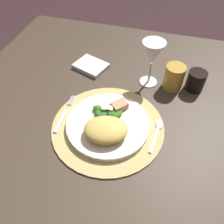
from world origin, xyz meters
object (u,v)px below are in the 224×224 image
object	(u,v)px
fork	(64,115)
wine_glass	(153,54)
amber_tumbler	(174,77)
dark_tumbler	(196,81)
napkin	(91,66)
dinner_plate	(108,124)
spoon	(158,130)
dining_table	(117,125)

from	to	relation	value
fork	wine_glass	size ratio (longest dim) A/B	0.96
amber_tumbler	dark_tumbler	xyz separation A→B (m)	(0.08, 0.01, -0.01)
napkin	wine_glass	xyz separation A→B (m)	(0.25, -0.03, 0.12)
dinner_plate	spoon	size ratio (longest dim) A/B	1.97
dinner_plate	napkin	xyz separation A→B (m)	(-0.16, 0.28, -0.01)
spoon	napkin	world-z (taller)	napkin
fork	spoon	size ratio (longest dim) A/B	1.25
dining_table	napkin	world-z (taller)	napkin
amber_tumbler	dark_tumbler	world-z (taller)	amber_tumbler
spoon	dark_tumbler	xyz separation A→B (m)	(0.10, 0.24, 0.03)
napkin	wine_glass	size ratio (longest dim) A/B	0.72
dinner_plate	dark_tumbler	distance (m)	0.38
dinner_plate	dining_table	bearing A→B (deg)	85.91
spoon	wine_glass	size ratio (longest dim) A/B	0.77
dinner_plate	dark_tumbler	size ratio (longest dim) A/B	3.53
dining_table	amber_tumbler	bearing A→B (deg)	41.07
dinner_plate	napkin	bearing A→B (deg)	118.94
fork	amber_tumbler	size ratio (longest dim) A/B	1.78
napkin	amber_tumbler	xyz separation A→B (m)	(0.34, -0.03, 0.04)
dinner_plate	spoon	distance (m)	0.16
dinner_plate	fork	world-z (taller)	dinner_plate
fork	dining_table	bearing A→B (deg)	31.33
dinner_plate	wine_glass	bearing A→B (deg)	70.63
dinner_plate	fork	size ratio (longest dim) A/B	1.58
dinner_plate	amber_tumbler	distance (m)	0.31
fork	napkin	bearing A→B (deg)	90.11
spoon	napkin	bearing A→B (deg)	140.72
fork	napkin	size ratio (longest dim) A/B	1.33
spoon	amber_tumbler	distance (m)	0.23
dining_table	amber_tumbler	xyz separation A→B (m)	(0.17, 0.15, 0.16)
dark_tumbler	amber_tumbler	bearing A→B (deg)	-170.00
dining_table	spoon	xyz separation A→B (m)	(0.15, -0.08, 0.12)
dinner_plate	wine_glass	distance (m)	0.30
fork	spoon	bearing A→B (deg)	4.12
dinner_plate	amber_tumbler	size ratio (longest dim) A/B	2.82
dining_table	fork	world-z (taller)	fork
dining_table	dark_tumbler	world-z (taller)	dark_tumbler
napkin	spoon	bearing A→B (deg)	-39.28
amber_tumbler	wine_glass	bearing A→B (deg)	178.10
napkin	dark_tumbler	xyz separation A→B (m)	(0.42, -0.02, 0.03)
dining_table	dinner_plate	bearing A→B (deg)	-94.09
napkin	wine_glass	world-z (taller)	wine_glass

